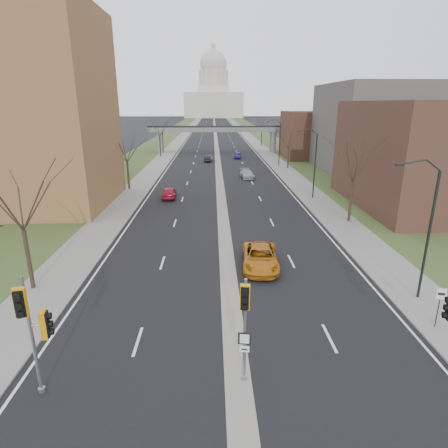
{
  "coord_description": "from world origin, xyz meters",
  "views": [
    {
      "loc": [
        -1.02,
        -14.62,
        11.76
      ],
      "look_at": [
        -0.31,
        9.77,
        3.85
      ],
      "focal_mm": 30.0,
      "sensor_mm": 36.0,
      "label": 1
    }
  ],
  "objects_px": {
    "signal_pole_median": "(245,315)",
    "car_right_mid": "(247,174)",
    "car_right_near": "(260,257)",
    "car_left_near": "(169,192)",
    "car_left_far": "(208,158)",
    "signal_pole_left": "(33,321)",
    "speed_limit_sign": "(440,301)",
    "car_right_far": "(238,155)"
  },
  "relations": [
    {
      "from": "car_right_mid",
      "to": "car_left_near",
      "type": "bearing_deg",
      "value": -136.06
    },
    {
      "from": "car_left_far",
      "to": "car_right_far",
      "type": "xyz_separation_m",
      "value": [
        6.47,
        4.41,
        0.01
      ]
    },
    {
      "from": "signal_pole_median",
      "to": "car_right_near",
      "type": "height_order",
      "value": "signal_pole_median"
    },
    {
      "from": "signal_pole_median",
      "to": "car_right_far",
      "type": "height_order",
      "value": "signal_pole_median"
    },
    {
      "from": "speed_limit_sign",
      "to": "car_left_far",
      "type": "relative_size",
      "value": 0.59
    },
    {
      "from": "speed_limit_sign",
      "to": "car_left_far",
      "type": "height_order",
      "value": "speed_limit_sign"
    },
    {
      "from": "signal_pole_median",
      "to": "car_right_near",
      "type": "bearing_deg",
      "value": 87.43
    },
    {
      "from": "speed_limit_sign",
      "to": "car_left_near",
      "type": "relative_size",
      "value": 0.54
    },
    {
      "from": "signal_pole_left",
      "to": "car_right_near",
      "type": "relative_size",
      "value": 0.96
    },
    {
      "from": "signal_pole_left",
      "to": "car_right_near",
      "type": "xyz_separation_m",
      "value": [
        10.64,
        12.64,
        -2.78
      ]
    },
    {
      "from": "signal_pole_left",
      "to": "car_left_far",
      "type": "distance_m",
      "value": 66.51
    },
    {
      "from": "car_right_near",
      "to": "car_right_far",
      "type": "xyz_separation_m",
      "value": [
        2.02,
        57.92,
        -0.12
      ]
    },
    {
      "from": "car_right_near",
      "to": "car_right_far",
      "type": "distance_m",
      "value": 57.96
    },
    {
      "from": "car_left_far",
      "to": "car_right_mid",
      "type": "distance_m",
      "value": 19.78
    },
    {
      "from": "signal_pole_median",
      "to": "car_left_near",
      "type": "distance_m",
      "value": 34.77
    },
    {
      "from": "car_right_mid",
      "to": "car_right_far",
      "type": "height_order",
      "value": "car_right_mid"
    },
    {
      "from": "car_left_far",
      "to": "signal_pole_median",
      "type": "bearing_deg",
      "value": 97.0
    },
    {
      "from": "signal_pole_median",
      "to": "car_left_far",
      "type": "xyz_separation_m",
      "value": [
        -2.23,
        65.75,
        -2.79
      ]
    },
    {
      "from": "car_left_near",
      "to": "car_right_near",
      "type": "distance_m",
      "value": 23.58
    },
    {
      "from": "car_left_near",
      "to": "car_right_far",
      "type": "relative_size",
      "value": 1.1
    },
    {
      "from": "car_right_near",
      "to": "car_right_mid",
      "type": "bearing_deg",
      "value": 91.08
    },
    {
      "from": "signal_pole_median",
      "to": "speed_limit_sign",
      "type": "height_order",
      "value": "signal_pole_median"
    },
    {
      "from": "car_left_near",
      "to": "car_left_far",
      "type": "bearing_deg",
      "value": -100.77
    },
    {
      "from": "signal_pole_left",
      "to": "car_right_mid",
      "type": "relative_size",
      "value": 1.16
    },
    {
      "from": "car_right_far",
      "to": "car_right_near",
      "type": "bearing_deg",
      "value": -84.96
    },
    {
      "from": "car_right_mid",
      "to": "signal_pole_left",
      "type": "bearing_deg",
      "value": -110.42
    },
    {
      "from": "car_right_near",
      "to": "car_right_far",
      "type": "height_order",
      "value": "car_right_near"
    },
    {
      "from": "car_left_far",
      "to": "car_left_near",
      "type": "bearing_deg",
      "value": 86.57
    },
    {
      "from": "signal_pole_left",
      "to": "car_right_far",
      "type": "distance_m",
      "value": 71.75
    },
    {
      "from": "speed_limit_sign",
      "to": "car_right_mid",
      "type": "height_order",
      "value": "speed_limit_sign"
    },
    {
      "from": "car_right_mid",
      "to": "car_right_far",
      "type": "bearing_deg",
      "value": 84.66
    },
    {
      "from": "car_left_far",
      "to": "speed_limit_sign",
      "type": "bearing_deg",
      "value": 106.92
    },
    {
      "from": "car_left_near",
      "to": "car_right_near",
      "type": "relative_size",
      "value": 0.76
    },
    {
      "from": "signal_pole_median",
      "to": "car_left_far",
      "type": "relative_size",
      "value": 1.24
    },
    {
      "from": "car_left_far",
      "to": "car_right_far",
      "type": "distance_m",
      "value": 7.83
    },
    {
      "from": "signal_pole_left",
      "to": "car_right_near",
      "type": "bearing_deg",
      "value": 39.44
    },
    {
      "from": "signal_pole_median",
      "to": "car_right_mid",
      "type": "xyz_separation_m",
      "value": [
        4.28,
        47.07,
        -2.77
      ]
    },
    {
      "from": "signal_pole_left",
      "to": "car_right_mid",
      "type": "bearing_deg",
      "value": 64.54
    },
    {
      "from": "car_left_near",
      "to": "car_left_far",
      "type": "distance_m",
      "value": 32.15
    },
    {
      "from": "car_left_near",
      "to": "car_right_near",
      "type": "xyz_separation_m",
      "value": [
        9.19,
        -21.72,
        0.05
      ]
    },
    {
      "from": "signal_pole_median",
      "to": "car_right_far",
      "type": "xyz_separation_m",
      "value": [
        4.24,
        70.16,
        -2.78
      ]
    },
    {
      "from": "speed_limit_sign",
      "to": "car_left_near",
      "type": "height_order",
      "value": "speed_limit_sign"
    }
  ]
}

